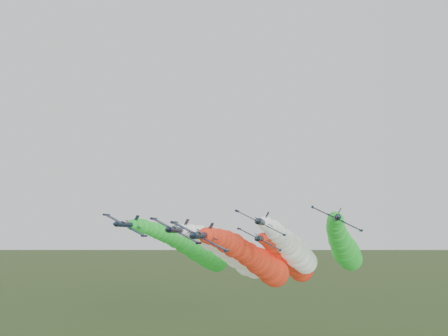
{
  "coord_description": "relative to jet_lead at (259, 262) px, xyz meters",
  "views": [
    {
      "loc": [
        22.04,
        -84.04,
        35.93
      ],
      "look_at": [
        5.01,
        -3.59,
        48.4
      ],
      "focal_mm": 35.0,
      "sensor_mm": 36.0,
      "label": 1
    }
  ],
  "objects": [
    {
      "name": "jet_trail",
      "position": [
        6.32,
        25.09,
        -0.99
      ],
      "size": [
        14.6,
        66.41,
        16.6
      ],
      "rotation": [
        0.0,
        0.47,
        0.0
      ],
      "color": "black",
      "rests_on": "ground"
    },
    {
      "name": "jet_inner_right",
      "position": [
        7.77,
        11.81,
        2.45
      ],
      "size": [
        14.07,
        65.88,
        16.07
      ],
      "rotation": [
        0.0,
        0.47,
        0.0
      ],
      "color": "black",
      "rests_on": "ground"
    },
    {
      "name": "jet_outer_right",
      "position": [
        21.16,
        16.77,
        3.04
      ],
      "size": [
        14.02,
        65.84,
        16.02
      ],
      "rotation": [
        0.0,
        0.47,
        0.0
      ],
      "color": "black",
      "rests_on": "ground"
    },
    {
      "name": "jet_lead",
      "position": [
        0.0,
        0.0,
        0.0
      ],
      "size": [
        14.38,
        66.2,
        16.38
      ],
      "rotation": [
        0.0,
        0.47,
        0.0
      ],
      "color": "black",
      "rests_on": "ground"
    },
    {
      "name": "jet_inner_left",
      "position": [
        -6.87,
        7.95,
        1.13
      ],
      "size": [
        13.97,
        65.79,
        15.97
      ],
      "rotation": [
        0.0,
        0.47,
        0.0
      ],
      "color": "black",
      "rests_on": "ground"
    },
    {
      "name": "jet_outer_left",
      "position": [
        -20.36,
        17.87,
        2.04
      ],
      "size": [
        14.2,
        66.01,
        16.2
      ],
      "rotation": [
        0.0,
        0.47,
        0.0
      ],
      "color": "black",
      "rests_on": "ground"
    }
  ]
}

